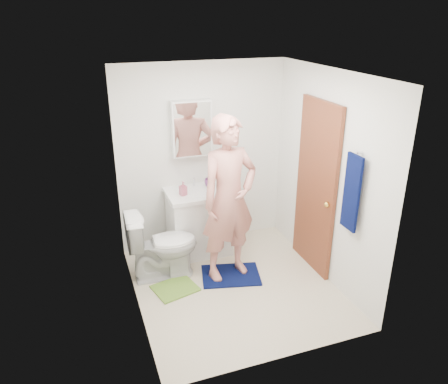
{
  "coord_description": "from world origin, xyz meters",
  "views": [
    {
      "loc": [
        -1.54,
        -3.95,
        2.95
      ],
      "look_at": [
        -0.04,
        0.25,
        1.09
      ],
      "focal_mm": 35.0,
      "sensor_mm": 36.0,
      "label": 1
    }
  ],
  "objects_px": {
    "towel": "(352,193)",
    "man": "(229,200)",
    "soap_dispenser": "(183,188)",
    "vanity_cabinet": "(199,223)",
    "medicine_cabinet": "(191,129)",
    "toothbrush_cup": "(210,183)",
    "toilet": "(162,245)"
  },
  "relations": [
    {
      "from": "soap_dispenser",
      "to": "toothbrush_cup",
      "type": "bearing_deg",
      "value": 21.85
    },
    {
      "from": "towel",
      "to": "man",
      "type": "distance_m",
      "value": 1.33
    },
    {
      "from": "soap_dispenser",
      "to": "vanity_cabinet",
      "type": "bearing_deg",
      "value": 14.17
    },
    {
      "from": "vanity_cabinet",
      "to": "toilet",
      "type": "relative_size",
      "value": 0.97
    },
    {
      "from": "towel",
      "to": "toothbrush_cup",
      "type": "height_order",
      "value": "towel"
    },
    {
      "from": "toilet",
      "to": "towel",
      "type": "bearing_deg",
      "value": -118.98
    },
    {
      "from": "toilet",
      "to": "toothbrush_cup",
      "type": "relative_size",
      "value": 6.21
    },
    {
      "from": "towel",
      "to": "toothbrush_cup",
      "type": "distance_m",
      "value": 1.91
    },
    {
      "from": "toothbrush_cup",
      "to": "man",
      "type": "height_order",
      "value": "man"
    },
    {
      "from": "vanity_cabinet",
      "to": "medicine_cabinet",
      "type": "xyz_separation_m",
      "value": [
        0.0,
        0.22,
        1.2
      ]
    },
    {
      "from": "vanity_cabinet",
      "to": "toothbrush_cup",
      "type": "height_order",
      "value": "toothbrush_cup"
    },
    {
      "from": "soap_dispenser",
      "to": "man",
      "type": "bearing_deg",
      "value": -58.3
    },
    {
      "from": "medicine_cabinet",
      "to": "man",
      "type": "xyz_separation_m",
      "value": [
        0.17,
        -0.88,
        -0.62
      ]
    },
    {
      "from": "toilet",
      "to": "soap_dispenser",
      "type": "height_order",
      "value": "soap_dispenser"
    },
    {
      "from": "vanity_cabinet",
      "to": "man",
      "type": "bearing_deg",
      "value": -75.48
    },
    {
      "from": "vanity_cabinet",
      "to": "toothbrush_cup",
      "type": "bearing_deg",
      "value": 29.35
    },
    {
      "from": "soap_dispenser",
      "to": "man",
      "type": "height_order",
      "value": "man"
    },
    {
      "from": "towel",
      "to": "toothbrush_cup",
      "type": "xyz_separation_m",
      "value": [
        -0.99,
        1.59,
        -0.35
      ]
    },
    {
      "from": "toothbrush_cup",
      "to": "man",
      "type": "distance_m",
      "value": 0.77
    },
    {
      "from": "vanity_cabinet",
      "to": "man",
      "type": "xyz_separation_m",
      "value": [
        0.17,
        -0.66,
        0.58
      ]
    },
    {
      "from": "towel",
      "to": "soap_dispenser",
      "type": "relative_size",
      "value": 4.61
    },
    {
      "from": "towel",
      "to": "toilet",
      "type": "relative_size",
      "value": 0.97
    },
    {
      "from": "medicine_cabinet",
      "to": "towel",
      "type": "distance_m",
      "value": 2.11
    },
    {
      "from": "vanity_cabinet",
      "to": "medicine_cabinet",
      "type": "bearing_deg",
      "value": 90.0
    },
    {
      "from": "vanity_cabinet",
      "to": "medicine_cabinet",
      "type": "relative_size",
      "value": 1.14
    },
    {
      "from": "towel",
      "to": "soap_dispenser",
      "type": "height_order",
      "value": "towel"
    },
    {
      "from": "vanity_cabinet",
      "to": "towel",
      "type": "bearing_deg",
      "value": -51.53
    },
    {
      "from": "medicine_cabinet",
      "to": "man",
      "type": "distance_m",
      "value": 1.09
    },
    {
      "from": "medicine_cabinet",
      "to": "toothbrush_cup",
      "type": "relative_size",
      "value": 5.27
    },
    {
      "from": "toilet",
      "to": "man",
      "type": "relative_size",
      "value": 0.43
    },
    {
      "from": "vanity_cabinet",
      "to": "toilet",
      "type": "distance_m",
      "value": 0.7
    },
    {
      "from": "toilet",
      "to": "man",
      "type": "bearing_deg",
      "value": -105.91
    }
  ]
}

